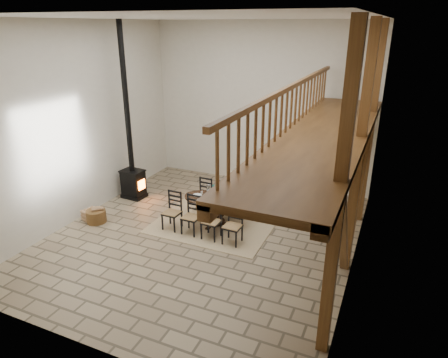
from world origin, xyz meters
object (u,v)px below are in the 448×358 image
at_px(wood_stove, 131,162).
at_px(dining_table, 213,212).
at_px(log_basket, 96,216).
at_px(log_stack, 90,215).

bearing_deg(wood_stove, dining_table, -7.67).
xyz_separation_m(dining_table, log_basket, (-2.88, -1.12, -0.18)).
relative_size(wood_stove, log_stack, 10.78).
xyz_separation_m(wood_stove, log_basket, (0.06, -1.75, -0.94)).
height_order(log_basket, log_stack, log_basket).
distance_m(dining_table, log_basket, 3.09).
bearing_deg(wood_stove, log_basket, -83.58).
distance_m(wood_stove, log_stack, 1.98).
distance_m(log_basket, log_stack, 0.24).
bearing_deg(log_stack, dining_table, 19.25).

